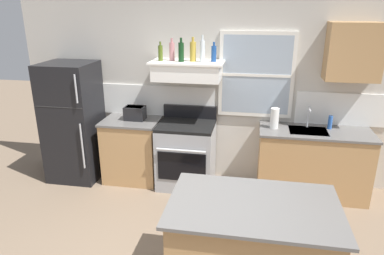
% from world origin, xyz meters
% --- Properties ---
extents(back_wall, '(5.40, 0.11, 2.70)m').
position_xyz_m(back_wall, '(0.03, 2.23, 1.35)').
color(back_wall, beige).
rests_on(back_wall, ground_plane).
extents(refrigerator, '(0.70, 0.72, 1.70)m').
position_xyz_m(refrigerator, '(-1.90, 1.84, 0.85)').
color(refrigerator, black).
rests_on(refrigerator, ground_plane).
extents(counter_left_of_stove, '(0.79, 0.63, 0.91)m').
position_xyz_m(counter_left_of_stove, '(-1.05, 1.90, 0.46)').
color(counter_left_of_stove, tan).
rests_on(counter_left_of_stove, ground_plane).
extents(toaster, '(0.30, 0.20, 0.19)m').
position_xyz_m(toaster, '(-0.99, 1.93, 1.01)').
color(toaster, black).
rests_on(toaster, counter_left_of_stove).
extents(stove_range, '(0.76, 0.69, 1.09)m').
position_xyz_m(stove_range, '(-0.25, 1.86, 0.46)').
color(stove_range, '#9EA0A5').
rests_on(stove_range, ground_plane).
extents(range_hood_shelf, '(0.96, 0.52, 0.24)m').
position_xyz_m(range_hood_shelf, '(-0.25, 1.96, 1.62)').
color(range_hood_shelf, white).
extents(bottle_olive_oil_square, '(0.06, 0.06, 0.25)m').
position_xyz_m(bottle_olive_oil_square, '(-0.60, 1.93, 1.85)').
color(bottle_olive_oil_square, '#4C601E').
rests_on(bottle_olive_oil_square, range_hood_shelf).
extents(bottle_rose_pink, '(0.07, 0.07, 0.29)m').
position_xyz_m(bottle_rose_pink, '(-0.46, 1.97, 1.87)').
color(bottle_rose_pink, '#C67F84').
rests_on(bottle_rose_pink, range_hood_shelf).
extents(bottle_dark_green_wine, '(0.07, 0.07, 0.30)m').
position_xyz_m(bottle_dark_green_wine, '(-0.32, 1.90, 1.87)').
color(bottle_dark_green_wine, '#143819').
rests_on(bottle_dark_green_wine, range_hood_shelf).
extents(bottle_champagne_gold_foil, '(0.08, 0.08, 0.31)m').
position_xyz_m(bottle_champagne_gold_foil, '(-0.17, 1.96, 1.88)').
color(bottle_champagne_gold_foil, '#B29333').
rests_on(bottle_champagne_gold_foil, range_hood_shelf).
extents(bottle_clear_tall, '(0.06, 0.06, 0.34)m').
position_xyz_m(bottle_clear_tall, '(-0.05, 1.93, 1.89)').
color(bottle_clear_tall, silver).
rests_on(bottle_clear_tall, range_hood_shelf).
extents(bottle_blue_liqueur, '(0.07, 0.07, 0.25)m').
position_xyz_m(bottle_blue_liqueur, '(0.09, 1.98, 1.85)').
color(bottle_blue_liqueur, '#1E478C').
rests_on(bottle_blue_liqueur, range_hood_shelf).
extents(counter_right_with_sink, '(1.43, 0.63, 0.91)m').
position_xyz_m(counter_right_with_sink, '(1.45, 1.90, 0.46)').
color(counter_right_with_sink, tan).
rests_on(counter_right_with_sink, ground_plane).
extents(sink_faucet, '(0.03, 0.17, 0.28)m').
position_xyz_m(sink_faucet, '(1.35, 2.00, 1.08)').
color(sink_faucet, silver).
rests_on(sink_faucet, counter_right_with_sink).
extents(paper_towel_roll, '(0.11, 0.11, 0.27)m').
position_xyz_m(paper_towel_roll, '(0.92, 1.90, 1.04)').
color(paper_towel_roll, white).
rests_on(paper_towel_roll, counter_right_with_sink).
extents(dish_soap_bottle, '(0.06, 0.06, 0.18)m').
position_xyz_m(dish_soap_bottle, '(1.63, 2.00, 1.00)').
color(dish_soap_bottle, blue).
rests_on(dish_soap_bottle, counter_right_with_sink).
extents(kitchen_island, '(1.40, 0.90, 0.91)m').
position_xyz_m(kitchen_island, '(0.69, -0.03, 0.46)').
color(kitchen_island, tan).
rests_on(kitchen_island, ground_plane).
extents(upper_cabinet_right, '(0.64, 0.32, 0.70)m').
position_xyz_m(upper_cabinet_right, '(1.80, 2.04, 1.90)').
color(upper_cabinet_right, tan).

